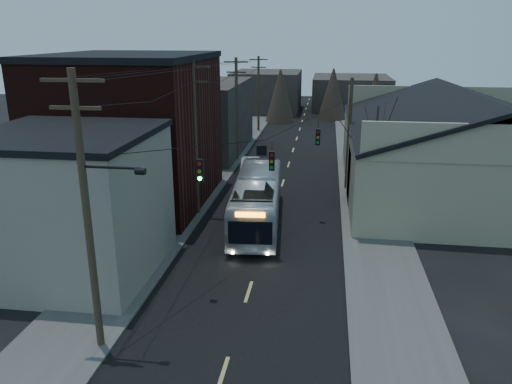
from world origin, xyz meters
TOP-DOWN VIEW (x-y plane):
  - road_surface at (0.00, 30.00)m, footprint 9.00×110.00m
  - sidewalk_left at (-6.50, 30.00)m, footprint 4.00×110.00m
  - sidewalk_right at (6.50, 30.00)m, footprint 4.00×110.00m
  - building_clapboard at (-9.00, 9.00)m, footprint 8.00×8.00m
  - building_brick at (-10.00, 20.00)m, footprint 10.00×12.00m
  - building_left_far at (-9.50, 36.00)m, footprint 9.00×14.00m
  - warehouse at (13.00, 25.00)m, footprint 16.16×20.60m
  - building_far_left at (-6.00, 65.00)m, footprint 10.00×12.00m
  - building_far_right at (7.00, 70.00)m, footprint 12.00×14.00m
  - bare_tree at (6.50, 20.00)m, footprint 0.40×0.40m
  - utility_lines at (-3.11, 24.14)m, footprint 11.24×45.28m
  - bus at (-0.83, 16.85)m, footprint 3.52×11.64m
  - parked_car at (-3.00, 28.13)m, footprint 1.94×4.45m

SIDE VIEW (x-z plane):
  - road_surface at x=0.00m, z-range 0.00..0.02m
  - sidewalk_left at x=-6.50m, z-range 0.00..0.12m
  - sidewalk_right at x=6.50m, z-range 0.00..0.12m
  - parked_car at x=-3.00m, z-range 0.00..1.42m
  - bus at x=-0.83m, z-range 0.00..3.20m
  - building_far_right at x=7.00m, z-range 0.00..5.00m
  - warehouse at x=13.00m, z-range -1.17..6.56m
  - building_far_left at x=-6.00m, z-range 0.00..6.00m
  - building_clapboard at x=-9.00m, z-range 0.00..7.00m
  - building_left_far at x=-9.50m, z-range 0.00..7.00m
  - bare_tree at x=6.50m, z-range 0.00..7.20m
  - utility_lines at x=-3.11m, z-range -0.30..10.20m
  - building_brick at x=-10.00m, z-range 0.00..10.00m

